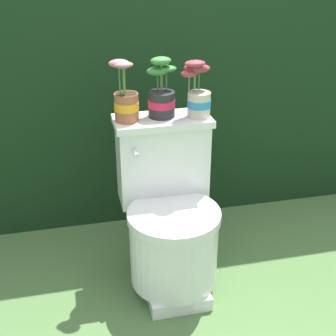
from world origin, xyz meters
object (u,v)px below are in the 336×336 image
object	(u,v)px
toilet	(170,219)
potted_plant_midleft	(161,95)
potted_plant_middle	(198,92)
potted_plant_left	(126,99)

from	to	relation	value
toilet	potted_plant_midleft	distance (m)	0.54
toilet	potted_plant_middle	bearing A→B (deg)	41.68
potted_plant_left	potted_plant_midleft	distance (m)	0.16
toilet	potted_plant_middle	distance (m)	0.57
toilet	potted_plant_middle	world-z (taller)	potted_plant_middle
potted_plant_left	potted_plant_middle	world-z (taller)	potted_plant_left
potted_plant_left	potted_plant_midleft	size ratio (longest dim) A/B	1.04
potted_plant_left	potted_plant_middle	distance (m)	0.31
potted_plant_midleft	potted_plant_middle	bearing A→B (deg)	-13.81
toilet	potted_plant_left	distance (m)	0.56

